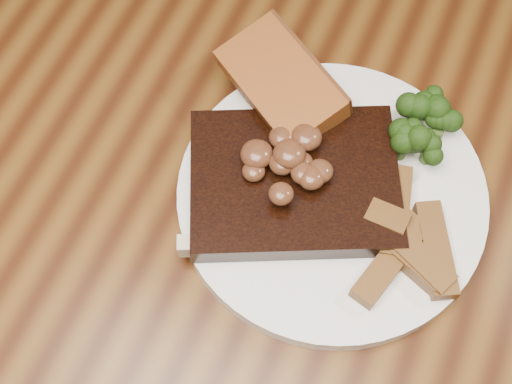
{
  "coord_description": "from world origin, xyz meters",
  "views": [
    {
      "loc": [
        0.11,
        -0.22,
        1.29
      ],
      "look_at": [
        0.02,
        0.0,
        0.78
      ],
      "focal_mm": 50.0,
      "sensor_mm": 36.0,
      "label": 1
    }
  ],
  "objects_px": {
    "dining_table": "(238,243)",
    "garlic_bread": "(280,97)",
    "potato_wedges": "(409,239)",
    "steak": "(294,183)",
    "plate": "(331,196)"
  },
  "relations": [
    {
      "from": "dining_table",
      "to": "potato_wedges",
      "type": "distance_m",
      "value": 0.19
    },
    {
      "from": "potato_wedges",
      "to": "garlic_bread",
      "type": "bearing_deg",
      "value": 150.03
    },
    {
      "from": "garlic_bread",
      "to": "potato_wedges",
      "type": "height_order",
      "value": "same"
    },
    {
      "from": "plate",
      "to": "potato_wedges",
      "type": "bearing_deg",
      "value": -15.34
    },
    {
      "from": "dining_table",
      "to": "plate",
      "type": "distance_m",
      "value": 0.13
    },
    {
      "from": "plate",
      "to": "garlic_bread",
      "type": "xyz_separation_m",
      "value": [
        -0.07,
        0.06,
        0.02
      ]
    },
    {
      "from": "steak",
      "to": "dining_table",
      "type": "bearing_deg",
      "value": -174.71
    },
    {
      "from": "plate",
      "to": "garlic_bread",
      "type": "relative_size",
      "value": 2.3
    },
    {
      "from": "garlic_bread",
      "to": "dining_table",
      "type": "bearing_deg",
      "value": -57.11
    },
    {
      "from": "dining_table",
      "to": "garlic_bread",
      "type": "distance_m",
      "value": 0.15
    },
    {
      "from": "garlic_bread",
      "to": "potato_wedges",
      "type": "bearing_deg",
      "value": 2.97
    },
    {
      "from": "potato_wedges",
      "to": "steak",
      "type": "bearing_deg",
      "value": 174.26
    },
    {
      "from": "dining_table",
      "to": "steak",
      "type": "relative_size",
      "value": 9.62
    },
    {
      "from": "dining_table",
      "to": "plate",
      "type": "height_order",
      "value": "plate"
    },
    {
      "from": "garlic_bread",
      "to": "plate",
      "type": "bearing_deg",
      "value": -8.03
    }
  ]
}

